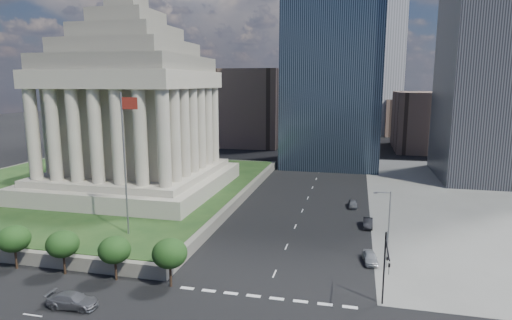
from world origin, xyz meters
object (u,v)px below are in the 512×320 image
(parked_sedan_mid, at_px, (368,223))
(parked_sedan_far, at_px, (353,204))
(war_memorial, at_px, (131,92))
(traffic_signal_ne, at_px, (386,264))
(suv_grey, at_px, (73,300))
(flagpole, at_px, (125,156))
(street_lamp_north, at_px, (387,225))
(parked_sedan_near, at_px, (370,257))

(parked_sedan_mid, height_order, parked_sedan_far, parked_sedan_mid)
(war_memorial, xyz_separation_m, traffic_signal_ne, (46.50, -34.30, -16.15))
(war_memorial, distance_m, suv_grey, 48.02)
(flagpole, distance_m, street_lamp_north, 35.95)
(flagpole, xyz_separation_m, parked_sedan_far, (30.83, 27.28, -12.42))
(traffic_signal_ne, height_order, suv_grey, traffic_signal_ne)
(flagpole, relative_size, parked_sedan_near, 4.71)
(flagpole, height_order, parked_sedan_mid, flagpole)
(parked_sedan_near, relative_size, parked_sedan_mid, 0.99)
(parked_sedan_mid, distance_m, parked_sedan_far, 11.19)
(street_lamp_north, bearing_deg, war_memorial, 154.08)
(war_memorial, distance_m, traffic_signal_ne, 60.00)
(war_memorial, distance_m, parked_sedan_far, 47.84)
(suv_grey, height_order, parked_sedan_near, suv_grey)
(war_memorial, bearing_deg, flagpole, -63.11)
(street_lamp_north, relative_size, suv_grey, 1.84)
(street_lamp_north, xyz_separation_m, parked_sedan_near, (-1.83, 1.13, -4.94))
(street_lamp_north, xyz_separation_m, parked_sedan_far, (-4.33, 26.28, -4.97))
(suv_grey, xyz_separation_m, parked_sedan_near, (30.48, 18.83, -0.06))
(street_lamp_north, bearing_deg, traffic_signal_ne, -94.19)
(parked_sedan_mid, bearing_deg, suv_grey, -131.92)
(street_lamp_north, bearing_deg, parked_sedan_near, 148.22)
(traffic_signal_ne, xyz_separation_m, parked_sedan_near, (-1.00, 12.44, -4.53))
(parked_sedan_near, relative_size, parked_sedan_far, 1.04)
(traffic_signal_ne, xyz_separation_m, parked_sedan_mid, (-1.00, 26.68, -4.55))
(flagpole, xyz_separation_m, traffic_signal_ne, (34.33, -10.30, -7.86))
(parked_sedan_near, height_order, parked_sedan_mid, parked_sedan_near)
(suv_grey, xyz_separation_m, parked_sedan_mid, (30.48, 33.07, -0.08))
(traffic_signal_ne, relative_size, suv_grey, 1.48)
(flagpole, bearing_deg, traffic_signal_ne, -16.71)
(parked_sedan_near, xyz_separation_m, parked_sedan_far, (-2.50, 25.15, -0.03))
(street_lamp_north, bearing_deg, suv_grey, -151.30)
(street_lamp_north, height_order, parked_sedan_near, street_lamp_north)
(war_memorial, xyz_separation_m, suv_grey, (15.02, -40.69, -20.61))
(parked_sedan_near, bearing_deg, parked_sedan_mid, 83.39)
(war_memorial, xyz_separation_m, street_lamp_north, (47.33, -23.00, -15.74))
(parked_sedan_near, xyz_separation_m, parked_sedan_mid, (0.00, 14.24, -0.02))
(flagpole, relative_size, parked_sedan_mid, 4.68)
(parked_sedan_near, distance_m, parked_sedan_far, 25.27)
(parked_sedan_far, bearing_deg, war_memorial, -177.53)
(flagpole, height_order, parked_sedan_near, flagpole)
(flagpole, relative_size, traffic_signal_ne, 2.50)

